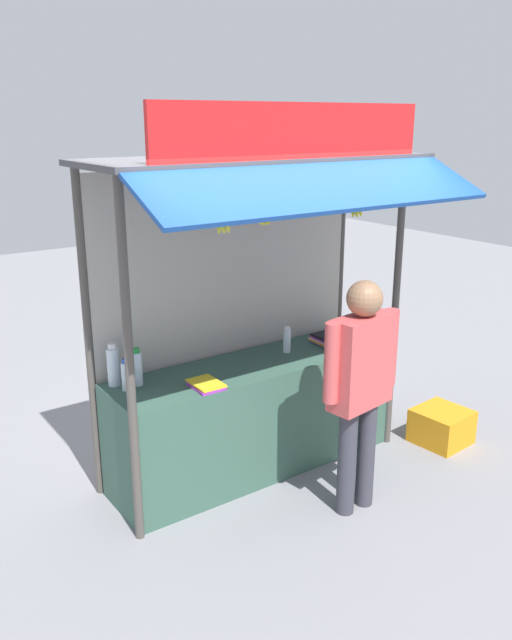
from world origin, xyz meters
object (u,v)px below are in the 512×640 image
(water_bottle_far_left, at_px, (287,340))
(banana_bunch_inner_left, at_px, (265,213))
(magazine_stack_center, at_px, (206,385))
(plastic_crate, at_px, (441,426))
(water_bottle_left, at_px, (137,368))
(magazine_stack_rear_center, at_px, (329,339))
(water_bottle_front_right, at_px, (113,366))
(vendor_person, at_px, (361,377))
(water_bottle_back_right, at_px, (126,376))
(banana_bunch_leftmost, at_px, (356,206))
(banana_bunch_rightmost, at_px, (223,221))

(water_bottle_far_left, distance_m, banana_bunch_inner_left, 1.34)
(magazine_stack_center, relative_size, plastic_crate, 0.63)
(water_bottle_left, distance_m, magazine_stack_rear_center, 1.70)
(water_bottle_front_right, distance_m, vendor_person, 1.73)
(water_bottle_far_left, height_order, plastic_crate, water_bottle_far_left)
(water_bottle_back_right, distance_m, banana_bunch_leftmost, 2.04)
(water_bottle_far_left, bearing_deg, magazine_stack_rear_center, -5.27)
(water_bottle_far_left, bearing_deg, water_bottle_left, 176.29)
(plastic_crate, bearing_deg, vendor_person, -167.22)
(banana_bunch_leftmost, bearing_deg, banana_bunch_inner_left, 179.96)
(water_bottle_front_right, distance_m, banana_bunch_rightmost, 1.34)
(magazine_stack_center, height_order, banana_bunch_inner_left, banana_bunch_inner_left)
(magazine_stack_center, bearing_deg, water_bottle_front_right, 141.82)
(water_bottle_back_right, height_order, water_bottle_front_right, water_bottle_front_right)
(water_bottle_left, bearing_deg, plastic_crate, -16.37)
(water_bottle_back_right, xyz_separation_m, banana_bunch_inner_left, (0.82, -0.51, 1.12))
(banana_bunch_inner_left, height_order, plastic_crate, banana_bunch_inner_left)
(banana_bunch_inner_left, distance_m, plastic_crate, 2.67)
(water_bottle_front_right, height_order, magazine_stack_rear_center, water_bottle_front_right)
(water_bottle_left, bearing_deg, banana_bunch_inner_left, -37.75)
(banana_bunch_inner_left, height_order, banana_bunch_rightmost, same)
(magazine_stack_center, bearing_deg, magazine_stack_rear_center, 8.50)
(water_bottle_front_right, height_order, plastic_crate, water_bottle_front_right)
(water_bottle_back_right, height_order, vendor_person, vendor_person)
(banana_bunch_leftmost, distance_m, plastic_crate, 2.19)
(water_bottle_left, xyz_separation_m, magazine_stack_rear_center, (1.70, -0.12, -0.09))
(water_bottle_front_right, bearing_deg, water_bottle_back_right, -74.88)
(magazine_stack_rear_center, bearing_deg, water_bottle_front_right, 173.51)
(magazine_stack_center, height_order, vendor_person, vendor_person)
(water_bottle_far_left, height_order, banana_bunch_leftmost, banana_bunch_leftmost)
(water_bottle_far_left, height_order, vendor_person, vendor_person)
(banana_bunch_inner_left, relative_size, vendor_person, 0.17)
(banana_bunch_rightmost, height_order, vendor_person, banana_bunch_rightmost)
(water_bottle_left, relative_size, vendor_person, 0.16)
(water_bottle_far_left, distance_m, plastic_crate, 1.62)
(magazine_stack_center, height_order, banana_bunch_leftmost, banana_bunch_leftmost)
(magazine_stack_rear_center, xyz_separation_m, plastic_crate, (0.80, -0.61, -0.79))
(banana_bunch_leftmost, xyz_separation_m, vendor_person, (-0.35, -0.48, -1.08))
(magazine_stack_center, bearing_deg, water_bottle_left, 139.75)
(water_bottle_left, distance_m, water_bottle_front_right, 0.17)
(banana_bunch_leftmost, distance_m, vendor_person, 1.24)
(magazine_stack_rear_center, height_order, banana_bunch_inner_left, banana_bunch_inner_left)
(magazine_stack_rear_center, xyz_separation_m, banana_bunch_rightmost, (-1.31, -0.43, 1.17))
(water_bottle_left, height_order, water_bottle_front_right, water_bottle_front_right)
(banana_bunch_leftmost, bearing_deg, vendor_person, -126.06)
(banana_bunch_rightmost, bearing_deg, magazine_stack_center, 93.42)
(magazine_stack_rear_center, distance_m, banana_bunch_inner_left, 1.60)
(water_bottle_far_left, distance_m, magazine_stack_rear_center, 0.42)
(water_bottle_back_right, height_order, banana_bunch_rightmost, banana_bunch_rightmost)
(water_bottle_far_left, bearing_deg, water_bottle_back_right, 178.32)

